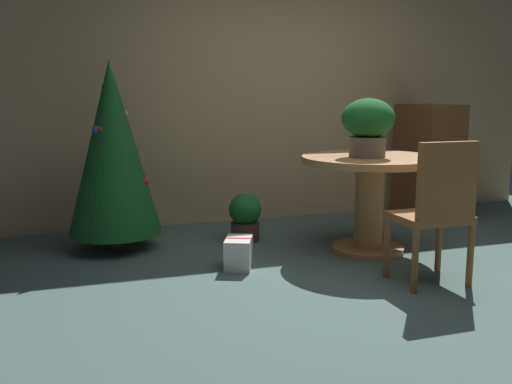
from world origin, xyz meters
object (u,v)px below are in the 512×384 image
at_px(flower_vase, 368,124).
at_px(gift_box_cream, 239,253).
at_px(holiday_tree, 113,148).
at_px(wooden_chair_near, 437,206).
at_px(round_dining_table, 370,185).
at_px(potted_plant, 245,216).
at_px(wooden_cabinet, 428,162).

bearing_deg(flower_vase, gift_box_cream, -176.27).
bearing_deg(holiday_tree, gift_box_cream, -45.58).
bearing_deg(wooden_chair_near, round_dining_table, 90.00).
xyz_separation_m(wooden_chair_near, potted_plant, (-0.86, 1.52, -0.32)).
xyz_separation_m(wooden_chair_near, wooden_cabinet, (1.18, 1.81, 0.04)).
distance_m(round_dining_table, gift_box_cream, 1.22).
relative_size(round_dining_table, wooden_chair_near, 1.13).
distance_m(wooden_chair_near, wooden_cabinet, 2.16).
height_order(wooden_chair_near, holiday_tree, holiday_tree).
bearing_deg(gift_box_cream, round_dining_table, 5.23).
bearing_deg(potted_plant, wooden_chair_near, -60.56).
xyz_separation_m(flower_vase, gift_box_cream, (-1.08, -0.07, -0.93)).
height_order(wooden_cabinet, potted_plant, wooden_cabinet).
bearing_deg(gift_box_cream, wooden_chair_near, -34.62).
xyz_separation_m(holiday_tree, potted_plant, (1.09, -0.10, -0.62)).
xyz_separation_m(holiday_tree, gift_box_cream, (0.81, -0.83, -0.72)).
bearing_deg(wooden_cabinet, flower_vase, -142.32).
bearing_deg(potted_plant, wooden_cabinet, 8.14).
distance_m(holiday_tree, gift_box_cream, 1.37).
relative_size(wooden_cabinet, potted_plant, 2.76).
height_order(gift_box_cream, potted_plant, potted_plant).
relative_size(round_dining_table, flower_vase, 2.40).
bearing_deg(gift_box_cream, wooden_cabinet, 23.89).
height_order(wooden_chair_near, potted_plant, wooden_chair_near).
height_order(flower_vase, holiday_tree, holiday_tree).
xyz_separation_m(round_dining_table, potted_plant, (-0.86, 0.63, -0.33)).
distance_m(flower_vase, wooden_chair_near, 0.99).
distance_m(round_dining_table, potted_plant, 1.11).
height_order(round_dining_table, potted_plant, round_dining_table).
height_order(round_dining_table, flower_vase, flower_vase).
height_order(holiday_tree, wooden_cabinet, holiday_tree).
bearing_deg(flower_vase, wooden_chair_near, -86.35).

